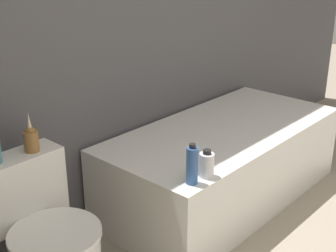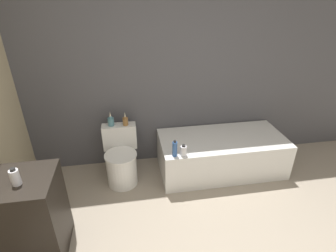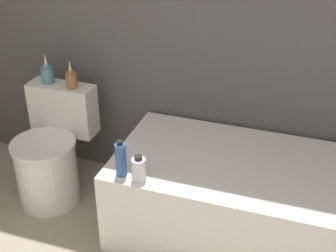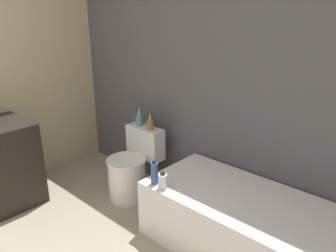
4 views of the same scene
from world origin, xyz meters
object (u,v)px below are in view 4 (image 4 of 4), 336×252
object	(u,v)px
vase_silver	(150,124)
shampoo_bottle_short	(163,181)
vase_gold	(139,119)
shampoo_bottle_tall	(154,173)
bathtub	(247,227)
toilet	(132,169)

from	to	relation	value
vase_silver	shampoo_bottle_short	size ratio (longest dim) A/B	1.28
vase_gold	shampoo_bottle_tall	bearing A→B (deg)	-35.30
vase_gold	shampoo_bottle_tall	xyz separation A→B (m)	(0.71, -0.50, -0.17)
bathtub	vase_gold	xyz separation A→B (m)	(-1.40, 0.20, 0.51)
shampoo_bottle_tall	shampoo_bottle_short	distance (m)	0.11
bathtub	shampoo_bottle_tall	bearing A→B (deg)	-156.15
vase_silver	shampoo_bottle_tall	distance (m)	0.74
bathtub	shampoo_bottle_tall	world-z (taller)	shampoo_bottle_tall
vase_gold	shampoo_bottle_short	world-z (taller)	vase_gold
bathtub	shampoo_bottle_short	distance (m)	0.74
shampoo_bottle_tall	vase_silver	bearing A→B (deg)	137.75
vase_silver	shampoo_bottle_short	xyz separation A→B (m)	(0.63, -0.49, -0.20)
vase_silver	shampoo_bottle_tall	bearing A→B (deg)	-42.25
vase_silver	shampoo_bottle_short	bearing A→B (deg)	-37.94
vase_gold	vase_silver	xyz separation A→B (m)	(0.18, -0.02, -0.00)
shampoo_bottle_tall	vase_gold	bearing A→B (deg)	144.70
bathtub	shampoo_bottle_tall	xyz separation A→B (m)	(-0.69, -0.31, 0.34)
toilet	shampoo_bottle_short	xyz separation A→B (m)	(0.72, -0.31, 0.26)
shampoo_bottle_tall	shampoo_bottle_short	world-z (taller)	shampoo_bottle_tall
toilet	shampoo_bottle_tall	size ratio (longest dim) A/B	3.41
toilet	vase_gold	world-z (taller)	vase_gold
vase_gold	shampoo_bottle_short	xyz separation A→B (m)	(0.81, -0.51, -0.20)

